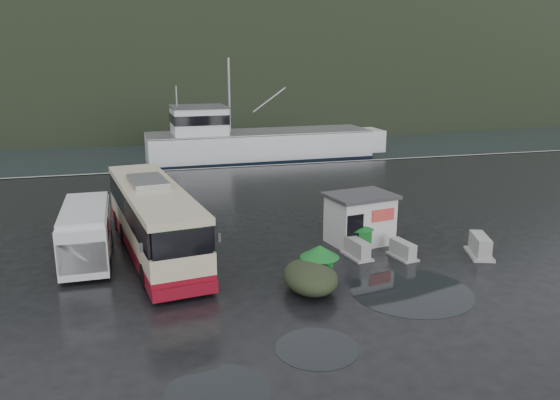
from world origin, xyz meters
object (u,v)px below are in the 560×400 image
object	(u,v)px
waste_bin_left	(319,282)
fishing_trawler	(260,151)
jersey_barrier_c	(402,257)
dome_tent	(310,291)
waste_bin_right	(358,248)
ticket_kiosk	(359,242)
jersey_barrier_a	(357,257)
jersey_barrier_b	(479,255)
white_van	(89,260)
coach_bus	(156,252)

from	to	relation	value
waste_bin_left	fishing_trawler	bearing A→B (deg)	81.36
jersey_barrier_c	waste_bin_left	bearing A→B (deg)	-159.29
waste_bin_left	dome_tent	xyz separation A→B (m)	(-0.55, -0.60, 0.00)
waste_bin_right	ticket_kiosk	bearing A→B (deg)	65.40
jersey_barrier_a	jersey_barrier_c	bearing A→B (deg)	-16.99
dome_tent	jersey_barrier_c	bearing A→B (deg)	24.75
waste_bin_left	fishing_trawler	xyz separation A→B (m)	(4.52, 29.73, 0.00)
waste_bin_right	jersey_barrier_a	size ratio (longest dim) A/B	0.86
fishing_trawler	jersey_barrier_a	bearing A→B (deg)	-96.29
jersey_barrier_b	waste_bin_left	bearing A→B (deg)	-172.46
ticket_kiosk	jersey_barrier_c	size ratio (longest dim) A/B	2.05
waste_bin_left	fishing_trawler	size ratio (longest dim) A/B	0.06
jersey_barrier_b	fishing_trawler	xyz separation A→B (m)	(-3.00, 28.73, 0.00)
white_van	jersey_barrier_c	distance (m)	13.10
dome_tent	jersey_barrier_b	xyz separation A→B (m)	(8.06, 1.60, 0.00)
coach_bus	ticket_kiosk	size ratio (longest dim) A/B	3.77
waste_bin_right	fishing_trawler	world-z (taller)	fishing_trawler
ticket_kiosk	fishing_trawler	world-z (taller)	fishing_trawler
dome_tent	fishing_trawler	bearing A→B (deg)	80.52
jersey_barrier_c	white_van	bearing A→B (deg)	166.35
waste_bin_left	jersey_barrier_a	xyz separation A→B (m)	(2.41, 2.16, 0.00)
dome_tent	fishing_trawler	world-z (taller)	fishing_trawler
coach_bus	waste_bin_left	size ratio (longest dim) A/B	7.47
waste_bin_left	jersey_barrier_b	world-z (taller)	waste_bin_left
coach_bus	jersey_barrier_b	world-z (taller)	coach_bus
white_van	jersey_barrier_b	size ratio (longest dim) A/B	3.14
ticket_kiosk	coach_bus	bearing A→B (deg)	162.86
coach_bus	jersey_barrier_c	size ratio (longest dim) A/B	7.75
dome_tent	ticket_kiosk	size ratio (longest dim) A/B	0.92
waste_bin_left	jersey_barrier_a	bearing A→B (deg)	41.84
white_van	ticket_kiosk	bearing A→B (deg)	-4.91
coach_bus	waste_bin_right	xyz separation A→B (m)	(8.67, -1.78, 0.00)
jersey_barrier_a	jersey_barrier_c	distance (m)	1.91
white_van	jersey_barrier_a	size ratio (longest dim) A/B	3.61
waste_bin_right	jersey_barrier_a	bearing A→B (deg)	-116.39
ticket_kiosk	jersey_barrier_a	xyz separation A→B (m)	(-0.82, -1.70, 0.00)
waste_bin_left	waste_bin_right	bearing A→B (deg)	47.37
white_van	waste_bin_left	size ratio (longest dim) A/B	3.77
white_van	dome_tent	xyz separation A→B (m)	(7.94, -5.30, 0.00)
coach_bus	dome_tent	world-z (taller)	coach_bus
waste_bin_left	dome_tent	size ratio (longest dim) A/B	0.55
white_van	waste_bin_left	distance (m)	9.70
waste_bin_left	jersey_barrier_b	distance (m)	7.58
waste_bin_left	ticket_kiosk	world-z (taller)	ticket_kiosk
white_van	ticket_kiosk	world-z (taller)	white_van
dome_tent	jersey_barrier_c	world-z (taller)	dome_tent
ticket_kiosk	fishing_trawler	size ratio (longest dim) A/B	0.12
waste_bin_left	fishing_trawler	world-z (taller)	fishing_trawler
waste_bin_right	ticket_kiosk	distance (m)	0.77
ticket_kiosk	jersey_barrier_b	world-z (taller)	ticket_kiosk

